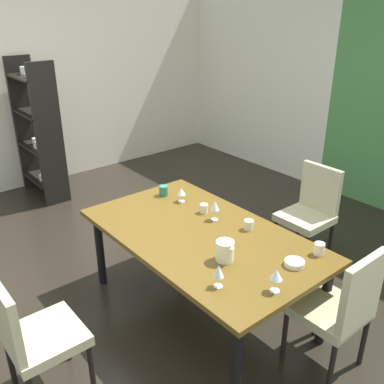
{
  "coord_description": "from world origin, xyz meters",
  "views": [
    {
      "loc": [
        2.86,
        -1.79,
        2.34
      ],
      "look_at": [
        0.28,
        0.33,
        0.85
      ],
      "focal_mm": 40.0,
      "sensor_mm": 36.0,
      "label": 1
    }
  ],
  "objects_px": {
    "dining_table": "(201,241)",
    "cup_south": "(249,225)",
    "wine_glass_front": "(276,275)",
    "chair_right_far": "(341,306)",
    "cup_corner": "(164,191)",
    "pitcher_left": "(225,251)",
    "chair_head_far": "(311,209)",
    "cup_rear": "(319,249)",
    "wine_glass_north": "(219,272)",
    "serving_bowl_west": "(294,263)",
    "cup_near_window": "(204,208)",
    "chair_head_near": "(32,334)",
    "wine_glass_right": "(215,206)",
    "display_shelf": "(38,130)",
    "wine_glass_near_shelf": "(181,192)"
  },
  "relations": [
    {
      "from": "chair_right_far",
      "to": "chair_head_far",
      "type": "bearing_deg",
      "value": 43.79
    },
    {
      "from": "display_shelf",
      "to": "cup_rear",
      "type": "bearing_deg",
      "value": 7.47
    },
    {
      "from": "wine_glass_north",
      "to": "cup_corner",
      "type": "bearing_deg",
      "value": 157.74
    },
    {
      "from": "cup_south",
      "to": "pitcher_left",
      "type": "height_order",
      "value": "pitcher_left"
    },
    {
      "from": "chair_head_far",
      "to": "serving_bowl_west",
      "type": "relative_size",
      "value": 6.98
    },
    {
      "from": "chair_right_far",
      "to": "wine_glass_right",
      "type": "xyz_separation_m",
      "value": [
        -1.14,
        -0.08,
        0.32
      ]
    },
    {
      "from": "cup_corner",
      "to": "wine_glass_right",
      "type": "bearing_deg",
      "value": 3.37
    },
    {
      "from": "wine_glass_north",
      "to": "cup_south",
      "type": "bearing_deg",
      "value": 119.82
    },
    {
      "from": "display_shelf",
      "to": "wine_glass_right",
      "type": "xyz_separation_m",
      "value": [
        2.98,
        0.29,
        -0.02
      ]
    },
    {
      "from": "cup_corner",
      "to": "cup_near_window",
      "type": "relative_size",
      "value": 1.22
    },
    {
      "from": "chair_head_far",
      "to": "display_shelf",
      "type": "relative_size",
      "value": 0.54
    },
    {
      "from": "chair_head_near",
      "to": "wine_glass_front",
      "type": "relative_size",
      "value": 6.0
    },
    {
      "from": "wine_glass_north",
      "to": "pitcher_left",
      "type": "xyz_separation_m",
      "value": [
        -0.19,
        0.23,
        -0.03
      ]
    },
    {
      "from": "cup_near_window",
      "to": "wine_glass_north",
      "type": "bearing_deg",
      "value": -35.88
    },
    {
      "from": "wine_glass_near_shelf",
      "to": "wine_glass_north",
      "type": "xyz_separation_m",
      "value": [
        1.11,
        -0.58,
        0.02
      ]
    },
    {
      "from": "cup_south",
      "to": "cup_corner",
      "type": "bearing_deg",
      "value": -171.85
    },
    {
      "from": "serving_bowl_west",
      "to": "wine_glass_north",
      "type": "bearing_deg",
      "value": -105.87
    },
    {
      "from": "chair_head_near",
      "to": "chair_right_far",
      "type": "distance_m",
      "value": 1.95
    },
    {
      "from": "cup_near_window",
      "to": "dining_table",
      "type": "bearing_deg",
      "value": -43.93
    },
    {
      "from": "display_shelf",
      "to": "cup_corner",
      "type": "xyz_separation_m",
      "value": [
        2.33,
        0.25,
        -0.1
      ]
    },
    {
      "from": "chair_head_far",
      "to": "cup_rear",
      "type": "distance_m",
      "value": 1.18
    },
    {
      "from": "cup_south",
      "to": "wine_glass_right",
      "type": "bearing_deg",
      "value": -161.45
    },
    {
      "from": "cup_corner",
      "to": "cup_south",
      "type": "bearing_deg",
      "value": 8.15
    },
    {
      "from": "wine_glass_front",
      "to": "wine_glass_north",
      "type": "distance_m",
      "value": 0.35
    },
    {
      "from": "chair_head_far",
      "to": "pitcher_left",
      "type": "relative_size",
      "value": 6.4
    },
    {
      "from": "wine_glass_north",
      "to": "cup_south",
      "type": "height_order",
      "value": "wine_glass_north"
    },
    {
      "from": "chair_head_far",
      "to": "cup_rear",
      "type": "relative_size",
      "value": 10.6
    },
    {
      "from": "chair_head_far",
      "to": "cup_rear",
      "type": "xyz_separation_m",
      "value": [
        0.71,
        -0.91,
        0.25
      ]
    },
    {
      "from": "dining_table",
      "to": "cup_rear",
      "type": "height_order",
      "value": "cup_rear"
    },
    {
      "from": "dining_table",
      "to": "cup_south",
      "type": "bearing_deg",
      "value": 59.55
    },
    {
      "from": "chair_head_near",
      "to": "cup_rear",
      "type": "xyz_separation_m",
      "value": [
        0.74,
        1.78,
        0.25
      ]
    },
    {
      "from": "wine_glass_front",
      "to": "wine_glass_north",
      "type": "xyz_separation_m",
      "value": [
        -0.25,
        -0.24,
        -0.01
      ]
    },
    {
      "from": "cup_rear",
      "to": "cup_south",
      "type": "relative_size",
      "value": 1.12
    },
    {
      "from": "wine_glass_near_shelf",
      "to": "cup_near_window",
      "type": "bearing_deg",
      "value": 2.62
    },
    {
      "from": "wine_glass_north",
      "to": "cup_corner",
      "type": "height_order",
      "value": "wine_glass_north"
    },
    {
      "from": "display_shelf",
      "to": "cup_near_window",
      "type": "relative_size",
      "value": 22.9
    },
    {
      "from": "serving_bowl_west",
      "to": "cup_near_window",
      "type": "height_order",
      "value": "cup_near_window"
    },
    {
      "from": "wine_glass_north",
      "to": "cup_rear",
      "type": "relative_size",
      "value": 1.76
    },
    {
      "from": "wine_glass_right",
      "to": "cup_near_window",
      "type": "relative_size",
      "value": 2.21
    },
    {
      "from": "wine_glass_front",
      "to": "chair_right_far",
      "type": "bearing_deg",
      "value": 62.44
    },
    {
      "from": "pitcher_left",
      "to": "cup_near_window",
      "type": "bearing_deg",
      "value": 150.36
    },
    {
      "from": "dining_table",
      "to": "chair_head_far",
      "type": "height_order",
      "value": "chair_head_far"
    },
    {
      "from": "dining_table",
      "to": "pitcher_left",
      "type": "relative_size",
      "value": 13.01
    },
    {
      "from": "chair_right_far",
      "to": "cup_corner",
      "type": "xyz_separation_m",
      "value": [
        -1.79,
        -0.11,
        0.24
      ]
    },
    {
      "from": "dining_table",
      "to": "wine_glass_front",
      "type": "height_order",
      "value": "wine_glass_front"
    },
    {
      "from": "cup_corner",
      "to": "cup_rear",
      "type": "xyz_separation_m",
      "value": [
        1.5,
        0.25,
        -0.0
      ]
    },
    {
      "from": "chair_head_near",
      "to": "cup_near_window",
      "type": "height_order",
      "value": "chair_head_near"
    },
    {
      "from": "wine_glass_front",
      "to": "pitcher_left",
      "type": "height_order",
      "value": "wine_glass_front"
    },
    {
      "from": "wine_glass_right",
      "to": "serving_bowl_west",
      "type": "xyz_separation_m",
      "value": [
        0.83,
        -0.03,
        -0.1
      ]
    },
    {
      "from": "wine_glass_near_shelf",
      "to": "cup_corner",
      "type": "bearing_deg",
      "value": -168.4
    }
  ]
}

